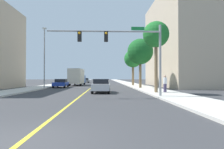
% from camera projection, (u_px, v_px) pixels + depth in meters
% --- Properties ---
extents(ground, '(192.00, 192.00, 0.00)m').
position_uv_depth(ground, '(96.00, 84.00, 46.93)').
color(ground, '#38383A').
extents(sidewalk_left, '(3.56, 168.00, 0.15)m').
position_uv_depth(sidewalk_left, '(63.00, 84.00, 46.62)').
color(sidewalk_left, beige).
rests_on(sidewalk_left, ground).
extents(sidewalk_right, '(3.56, 168.00, 0.15)m').
position_uv_depth(sidewalk_right, '(129.00, 84.00, 47.24)').
color(sidewalk_right, beige).
rests_on(sidewalk_right, ground).
extents(lane_marking_center, '(0.16, 144.00, 0.01)m').
position_uv_depth(lane_marking_center, '(96.00, 84.00, 46.93)').
color(lane_marking_center, yellow).
rests_on(lane_marking_center, ground).
extents(building_right_near, '(15.65, 20.28, 16.69)m').
position_uv_depth(building_right_near, '(198.00, 42.00, 35.54)').
color(building_right_near, tan).
rests_on(building_right_near, ground).
extents(traffic_signal_mast, '(9.40, 0.36, 5.90)m').
position_uv_depth(traffic_signal_mast, '(125.00, 44.00, 15.65)').
color(traffic_signal_mast, gray).
rests_on(traffic_signal_mast, sidewalk_right).
extents(street_lamp, '(0.56, 0.28, 8.95)m').
position_uv_depth(street_lamp, '(44.00, 55.00, 28.33)').
color(street_lamp, gray).
rests_on(street_lamp, sidewalk_left).
extents(palm_near, '(2.64, 2.64, 7.21)m').
position_uv_depth(palm_near, '(156.00, 35.00, 19.29)').
color(palm_near, brown).
rests_on(palm_near, sidewalk_right).
extents(palm_mid, '(3.76, 3.76, 7.16)m').
position_uv_depth(palm_mid, '(140.00, 52.00, 27.72)').
color(palm_mid, brown).
rests_on(palm_mid, sidewalk_right).
extents(palm_far, '(3.35, 3.35, 6.74)m').
position_uv_depth(palm_far, '(133.00, 59.00, 36.16)').
color(palm_far, brown).
rests_on(palm_far, sidewalk_right).
extents(car_green, '(1.85, 4.04, 1.40)m').
position_uv_depth(car_green, '(77.00, 81.00, 49.67)').
color(car_green, '#196638').
rests_on(car_green, ground).
extents(car_blue, '(2.04, 4.20, 1.39)m').
position_uv_depth(car_blue, '(61.00, 83.00, 30.66)').
color(car_blue, '#1E389E').
rests_on(car_blue, ground).
extents(car_silver, '(2.01, 4.45, 1.49)m').
position_uv_depth(car_silver, '(101.00, 86.00, 20.67)').
color(car_silver, '#BCBCC1').
rests_on(car_silver, ground).
extents(car_gray, '(1.98, 4.23, 1.41)m').
position_uv_depth(car_gray, '(86.00, 80.00, 56.69)').
color(car_gray, slate).
rests_on(car_gray, ground).
extents(delivery_truck, '(2.54, 8.40, 3.31)m').
position_uv_depth(delivery_truck, '(77.00, 77.00, 38.56)').
color(delivery_truck, '#194799').
rests_on(delivery_truck, ground).
extents(pedestrian, '(0.38, 0.38, 1.74)m').
position_uv_depth(pedestrian, '(165.00, 84.00, 19.66)').
color(pedestrian, '#3F3859').
rests_on(pedestrian, sidewalk_right).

